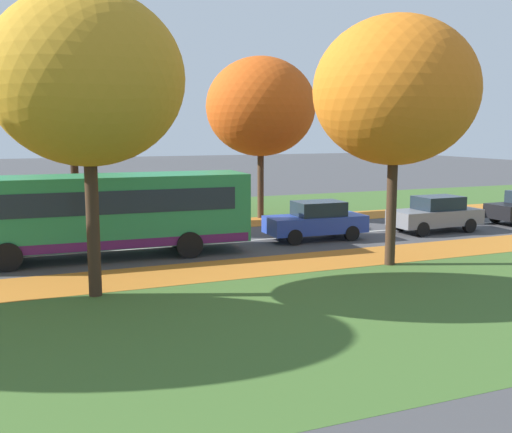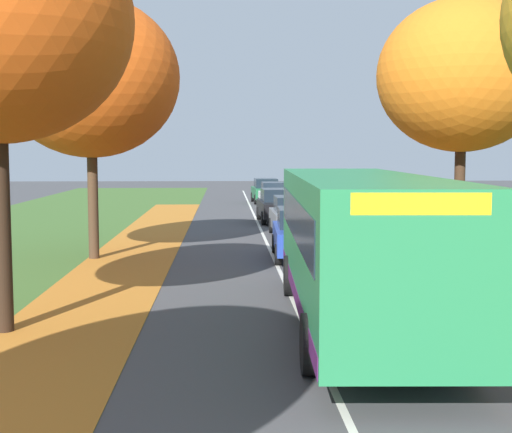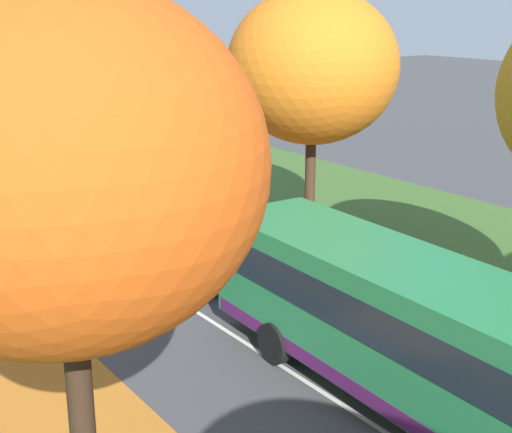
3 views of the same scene
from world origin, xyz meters
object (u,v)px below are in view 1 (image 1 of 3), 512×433
(tree_left_mid, at_px, (261,107))
(car_grey_following, at_px, (436,214))
(tree_left_near, at_px, (72,101))
(car_blue_lead, at_px, (316,221))
(tree_right_mid, at_px, (395,91))
(tree_right_near, at_px, (87,79))
(bus, at_px, (103,211))

(tree_left_mid, bearing_deg, car_grey_following, 39.13)
(tree_left_near, bearing_deg, car_blue_lead, 53.55)
(car_blue_lead, distance_m, car_grey_following, 5.95)
(tree_right_mid, bearing_deg, tree_left_near, -142.28)
(tree_left_near, height_order, car_grey_following, tree_left_near)
(tree_right_near, distance_m, bus, 6.70)
(tree_left_mid, height_order, bus, tree_left_mid)
(tree_left_near, relative_size, tree_left_mid, 0.99)
(tree_right_near, relative_size, car_blue_lead, 1.95)
(tree_left_mid, relative_size, car_blue_lead, 1.95)
(tree_left_mid, relative_size, bus, 0.79)
(tree_left_near, bearing_deg, tree_right_near, -3.45)
(tree_left_near, xyz_separation_m, car_blue_lead, (6.68, 9.04, -5.06))
(tree_left_near, height_order, tree_right_near, tree_right_near)
(bus, bearing_deg, car_blue_lead, 91.24)
(tree_left_mid, distance_m, car_grey_following, 10.26)
(car_blue_lead, bearing_deg, tree_right_near, -61.55)
(car_blue_lead, bearing_deg, bus, -88.76)
(tree_left_near, bearing_deg, tree_right_mid, 37.72)
(tree_left_mid, distance_m, car_blue_lead, 8.30)
(bus, height_order, car_blue_lead, bus)
(tree_left_near, distance_m, tree_left_mid, 9.31)
(tree_left_near, distance_m, car_blue_lead, 12.33)
(tree_right_mid, xyz_separation_m, car_grey_following, (-4.84, 5.83, -5.04))
(tree_left_near, height_order, tree_right_mid, tree_right_mid)
(car_blue_lead, bearing_deg, tree_left_near, -126.45)
(tree_left_near, xyz_separation_m, car_grey_following, (7.00, 14.99, -5.06))
(tree_left_mid, height_order, tree_right_mid, tree_right_mid)
(tree_left_mid, distance_m, tree_right_near, 15.60)
(bus, height_order, car_grey_following, bus)
(bus, distance_m, car_grey_following, 14.75)
(tree_right_near, relative_size, car_grey_following, 1.97)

